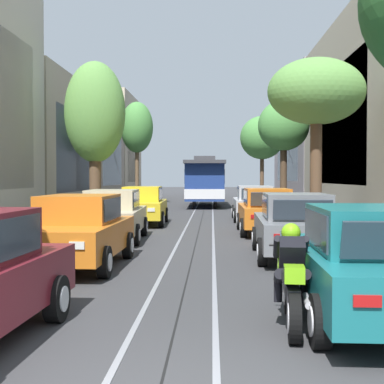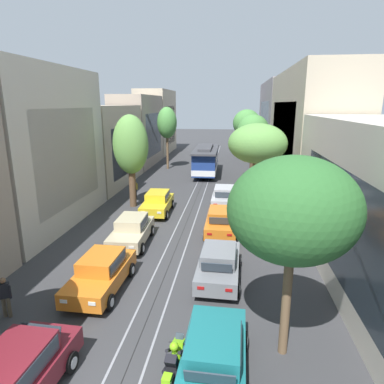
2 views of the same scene
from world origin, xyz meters
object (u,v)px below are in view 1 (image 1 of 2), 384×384
Objects in this scene: motorcycle_with_rider at (291,279)px; parked_car_orange_mid_right at (267,211)px; street_tree_kerb_left_mid at (137,128)px; parked_car_teal_near_right at (369,263)px; cable_car_trolley at (205,182)px; parked_car_grey_second_right at (295,225)px; street_tree_kerb_right_fourth at (262,138)px; street_tree_kerb_left_second at (95,114)px; parked_car_beige_mid_left at (112,215)px; street_tree_kerb_right_mid at (284,127)px; street_tree_kerb_right_second at (316,94)px; pedestrian_on_left_pavement at (95,199)px; parked_car_orange_second_left at (78,231)px; parked_car_yellow_fourth_left at (142,205)px; parked_car_silver_fourth_right at (254,203)px.

parked_car_orange_mid_right is at bearing 85.84° from motorcycle_with_rider.
parked_car_orange_mid_right is 22.62m from street_tree_kerb_left_mid.
parked_car_teal_near_right is 0.48× the size of cable_car_trolley.
parked_car_grey_second_right is 0.62× the size of street_tree_kerb_right_fourth.
cable_car_trolley is (-4.70, -9.73, -3.59)m from street_tree_kerb_right_fourth.
motorcycle_with_rider is (6.22, -16.90, -4.10)m from street_tree_kerb_left_second.
street_tree_kerb_right_mid is (7.60, 17.54, 4.32)m from parked_car_beige_mid_left.
parked_car_beige_mid_left is 0.62× the size of street_tree_kerb_left_second.
parked_car_teal_near_right is 1.19m from motorcycle_with_rider.
parked_car_grey_second_right is at bearing -55.96° from street_tree_kerb_left_second.
street_tree_kerb_left_second is at bearing 165.40° from street_tree_kerb_right_second.
street_tree_kerb_left_second is 4.43× the size of pedestrian_on_left_pavement.
street_tree_kerb_left_mid is at bearing 95.20° from parked_car_orange_second_left.
parked_car_teal_near_right reaches higher than motorcycle_with_rider.
street_tree_kerb_right_mid is (2.44, 21.09, 4.32)m from parked_car_grey_second_right.
parked_car_yellow_fourth_left is at bearing -32.16° from street_tree_kerb_left_second.
street_tree_kerb_left_second reaches higher than parked_car_orange_mid_right.
parked_car_orange_mid_right is (5.03, 2.22, 0.00)m from parked_car_beige_mid_left.
parked_car_yellow_fourth_left is 0.48× the size of cable_car_trolley.
street_tree_kerb_left_mid is 7.21m from cable_car_trolley.
cable_car_trolley is at bearing 107.00° from street_tree_kerb_right_second.
parked_car_orange_second_left and parked_car_grey_second_right have the same top height.
parked_car_orange_mid_right is 10.41m from pedestrian_on_left_pavement.
parked_car_beige_mid_left and parked_car_silver_fourth_right have the same top height.
street_tree_kerb_right_second is at bearing 76.10° from parked_car_grey_second_right.
street_tree_kerb_right_second is at bearing 54.14° from parked_car_orange_second_left.
parked_car_silver_fourth_right is 21.97m from street_tree_kerb_right_fourth.
street_tree_kerb_left_second is 18.47m from motorcycle_with_rider.
street_tree_kerb_right_fourth reaches higher than street_tree_kerb_right_mid.
parked_car_orange_mid_right is (4.87, 7.23, 0.00)m from parked_car_orange_second_left.
parked_car_teal_near_right is 5.84m from parked_car_grey_second_right.
parked_car_beige_mid_left is 0.48× the size of cable_car_trolley.
street_tree_kerb_right_second is (6.98, -0.98, 4.45)m from parked_car_yellow_fourth_left.
parked_car_orange_mid_right is 17.61m from cable_car_trolley.
parked_car_orange_second_left is at bearing -110.58° from parked_car_silver_fourth_right.
street_tree_kerb_right_fourth is (7.16, 34.39, 4.46)m from parked_car_orange_second_left.
street_tree_kerb_left_mid is at bearing 95.91° from parked_car_beige_mid_left.
street_tree_kerb_right_fourth is (9.39, 22.24, 0.51)m from street_tree_kerb_left_second.
parked_car_yellow_fourth_left is (0.22, 5.70, 0.00)m from parked_car_beige_mid_left.
pedestrian_on_left_pavement is at bearing 154.70° from street_tree_kerb_right_second.
parked_car_silver_fourth_right is 0.62× the size of street_tree_kerb_left_second.
parked_car_silver_fourth_right is at bearing -104.94° from street_tree_kerb_right_mid.
street_tree_kerb_right_fourth is at bearing 73.29° from parked_car_yellow_fourth_left.
parked_car_yellow_fourth_left is 0.66× the size of street_tree_kerb_right_second.
parked_car_teal_near_right is at bearing -71.47° from parked_car_yellow_fourth_left.
street_tree_kerb_right_mid is (7.37, 11.84, 4.32)m from parked_car_yellow_fourth_left.
parked_car_orange_mid_right is 16.12m from street_tree_kerb_right_mid.
street_tree_kerb_right_second reaches higher than cable_car_trolley.
parked_car_beige_mid_left is at bearing -92.25° from parked_car_yellow_fourth_left.
cable_car_trolley is at bearing 101.70° from parked_car_silver_fourth_right.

